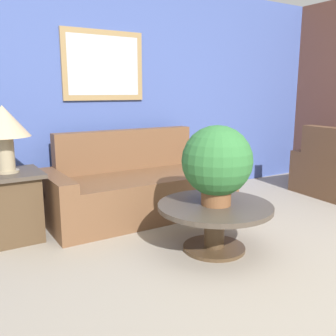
{
  "coord_description": "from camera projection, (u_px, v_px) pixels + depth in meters",
  "views": [
    {
      "loc": [
        -2.34,
        -1.31,
        1.33
      ],
      "look_at": [
        -0.47,
        1.7,
        0.6
      ],
      "focal_mm": 40.0,
      "sensor_mm": 36.0,
      "label": 1
    }
  ],
  "objects": [
    {
      "name": "coffee_table",
      "position": [
        215.0,
        217.0,
        3.14
      ],
      "size": [
        0.96,
        0.96,
        0.4
      ],
      "color": "#4C3823",
      "rests_on": "ground_plane"
    },
    {
      "name": "couch_main",
      "position": [
        139.0,
        188.0,
        4.08
      ],
      "size": [
        2.01,
        0.89,
        0.9
      ],
      "color": "brown",
      "rests_on": "ground_plane"
    },
    {
      "name": "table_lamp",
      "position": [
        3.0,
        125.0,
        3.21
      ],
      "size": [
        0.45,
        0.45,
        0.59
      ],
      "color": "tan",
      "rests_on": "side_table"
    },
    {
      "name": "wall_back",
      "position": [
        152.0,
        93.0,
        4.64
      ],
      "size": [
        7.28,
        0.09,
        2.6
      ],
      "color": "#42569E",
      "rests_on": "ground_plane"
    },
    {
      "name": "potted_plant_on_table",
      "position": [
        217.0,
        162.0,
        3.05
      ],
      "size": [
        0.58,
        0.58,
        0.66
      ],
      "color": "brown",
      "rests_on": "coffee_table"
    },
    {
      "name": "side_table",
      "position": [
        11.0,
        206.0,
        3.36
      ],
      "size": [
        0.56,
        0.56,
        0.63
      ],
      "color": "#4C3823",
      "rests_on": "ground_plane"
    }
  ]
}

